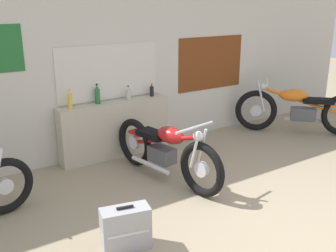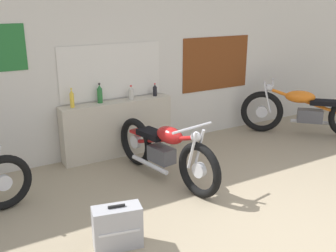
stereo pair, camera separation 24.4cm
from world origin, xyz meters
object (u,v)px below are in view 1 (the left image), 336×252
object	(u,v)px
bottle_leftmost	(70,100)
motorcycle_orange	(299,109)
bottle_center	(128,94)
hard_case_silver	(126,228)
bottle_right_center	(152,91)
motorcycle_red	(165,150)
bottle_left_center	(97,95)

from	to	relation	value
bottle_leftmost	motorcycle_orange	distance (m)	4.10
bottle_center	hard_case_silver	size ratio (longest dim) A/B	0.43
bottle_right_center	motorcycle_orange	xyz separation A→B (m)	(2.62, -0.85, -0.51)
hard_case_silver	bottle_center	bearing A→B (deg)	61.12
bottle_leftmost	motorcycle_red	size ratio (longest dim) A/B	0.14
motorcycle_orange	hard_case_silver	xyz separation A→B (m)	(-4.29, -1.42, -0.23)
bottle_left_center	bottle_right_center	bearing A→B (deg)	-2.00
hard_case_silver	bottle_right_center	bearing A→B (deg)	53.62
bottle_right_center	hard_case_silver	size ratio (longest dim) A/B	0.40
motorcycle_orange	bottle_right_center	bearing A→B (deg)	161.96
bottle_left_center	bottle_center	distance (m)	0.50
bottle_center	hard_case_silver	xyz separation A→B (m)	(-1.25, -2.26, -0.75)
motorcycle_orange	motorcycle_red	world-z (taller)	motorcycle_orange
bottle_left_center	motorcycle_orange	size ratio (longest dim) A/B	0.18
bottle_leftmost	bottle_left_center	bearing A→B (deg)	6.40
bottle_leftmost	hard_case_silver	xyz separation A→B (m)	(-0.31, -2.26, -0.78)
bottle_center	motorcycle_orange	world-z (taller)	bottle_center
bottle_left_center	bottle_center	world-z (taller)	bottle_left_center
motorcycle_red	motorcycle_orange	bearing A→B (deg)	5.59
bottle_center	bottle_right_center	xyz separation A→B (m)	(0.43, 0.01, -0.01)
motorcycle_red	hard_case_silver	world-z (taller)	motorcycle_red
bottle_leftmost	motorcycle_red	distance (m)	1.55
bottle_left_center	motorcycle_red	bearing A→B (deg)	-70.11
motorcycle_orange	bottle_left_center	bearing A→B (deg)	165.98
bottle_right_center	hard_case_silver	bearing A→B (deg)	-126.38
bottle_center	bottle_leftmost	bearing A→B (deg)	-179.45
bottle_leftmost	motorcycle_orange	bearing A→B (deg)	-11.84
bottle_left_center	hard_case_silver	distance (m)	2.55
bottle_leftmost	motorcycle_red	xyz separation A→B (m)	(0.87, -1.14, -0.58)
bottle_left_center	motorcycle_orange	world-z (taller)	bottle_left_center
bottle_center	bottle_right_center	bearing A→B (deg)	1.10
bottle_leftmost	motorcycle_red	world-z (taller)	bottle_leftmost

